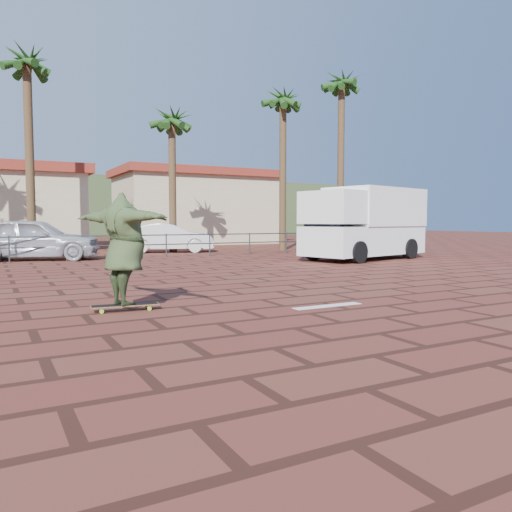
{
  "coord_description": "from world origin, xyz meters",
  "views": [
    {
      "loc": [
        -4.67,
        -8.45,
        1.53
      ],
      "look_at": [
        0.3,
        0.78,
        0.8
      ],
      "focal_mm": 35.0,
      "sensor_mm": 36.0,
      "label": 1
    }
  ],
  "objects": [
    {
      "name": "ground",
      "position": [
        0.0,
        0.0,
        0.0
      ],
      "size": [
        120.0,
        120.0,
        0.0
      ],
      "primitive_type": "plane",
      "color": "#5E2C1F",
      "rests_on": "ground"
    },
    {
      "name": "paint_stripe",
      "position": [
        0.7,
        -1.2,
        0.0
      ],
      "size": [
        1.4,
        0.22,
        0.01
      ],
      "primitive_type": "cube",
      "color": "white",
      "rests_on": "ground"
    },
    {
      "name": "guardrail",
      "position": [
        0.0,
        12.0,
        0.68
      ],
      "size": [
        24.06,
        0.06,
        1.0
      ],
      "color": "#47494F",
      "rests_on": "ground"
    },
    {
      "name": "palm_left",
      "position": [
        -3.0,
        15.0,
        7.95
      ],
      "size": [
        2.4,
        2.4,
        9.45
      ],
      "color": "brown",
      "rests_on": "ground"
    },
    {
      "name": "palm_center",
      "position": [
        3.5,
        15.5,
        6.36
      ],
      "size": [
        2.4,
        2.4,
        7.75
      ],
      "color": "brown",
      "rests_on": "ground"
    },
    {
      "name": "palm_right",
      "position": [
        9.0,
        14.0,
        7.58
      ],
      "size": [
        2.4,
        2.4,
        9.05
      ],
      "color": "brown",
      "rests_on": "ground"
    },
    {
      "name": "palm_far_right",
      "position": [
        12.0,
        13.0,
        8.51
      ],
      "size": [
        2.4,
        2.4,
        10.05
      ],
      "color": "brown",
      "rests_on": "ground"
    },
    {
      "name": "building_east",
      "position": [
        8.0,
        24.0,
        2.54
      ],
      "size": [
        10.6,
        6.6,
        5.0
      ],
      "color": "beige",
      "rests_on": "ground"
    },
    {
      "name": "hill_front",
      "position": [
        0.0,
        50.0,
        3.0
      ],
      "size": [
        70.0,
        18.0,
        6.0
      ],
      "primitive_type": "cube",
      "color": "#384C28",
      "rests_on": "ground"
    },
    {
      "name": "longboard",
      "position": [
        -2.65,
        0.04,
        0.09
      ],
      "size": [
        1.16,
        0.39,
        0.11
      ],
      "rotation": [
        0.0,
        0.0,
        -0.12
      ],
      "color": "olive",
      "rests_on": "ground"
    },
    {
      "name": "skateboarder",
      "position": [
        -2.65,
        0.04,
        1.06
      ],
      "size": [
        1.5,
        2.4,
        1.9
      ],
      "primitive_type": "imported",
      "rotation": [
        0.0,
        0.0,
        1.97
      ],
      "color": "#374A28",
      "rests_on": "longboard"
    },
    {
      "name": "campervan",
      "position": [
        8.73,
        7.18,
        1.51
      ],
      "size": [
        5.91,
        3.54,
        2.86
      ],
      "rotation": [
        0.0,
        0.0,
        0.24
      ],
      "color": "white",
      "rests_on": "ground"
    },
    {
      "name": "car_silver",
      "position": [
        -3.06,
        13.0,
        0.84
      ],
      "size": [
        5.28,
        3.34,
        1.67
      ],
      "primitive_type": "imported",
      "rotation": [
        0.0,
        0.0,
        1.27
      ],
      "color": "#BABCC2",
      "rests_on": "ground"
    },
    {
      "name": "car_white",
      "position": [
        3.2,
        15.26,
        0.71
      ],
      "size": [
        4.59,
        2.79,
        1.43
      ],
      "primitive_type": "imported",
      "rotation": [
        0.0,
        0.0,
        1.25
      ],
      "color": "silver",
      "rests_on": "ground"
    },
    {
      "name": "street_sign",
      "position": [
        11.23,
        10.0,
        1.45
      ],
      "size": [
        0.42,
        0.09,
        2.07
      ],
      "rotation": [
        0.0,
        0.0,
        0.12
      ],
      "color": "gray",
      "rests_on": "ground"
    }
  ]
}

